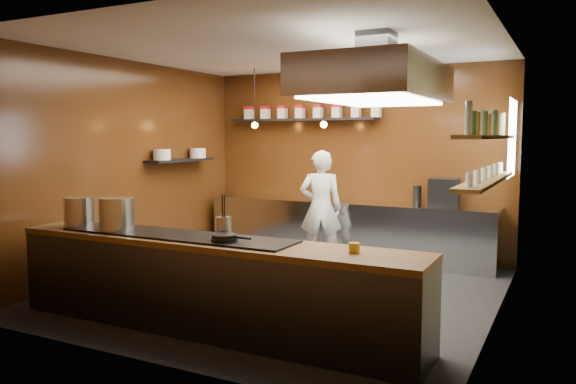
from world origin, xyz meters
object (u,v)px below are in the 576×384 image
Objects in this scene: extractor_hood at (376,80)px; stockpot_large at (79,211)px; chef at (321,208)px; espresso_machine at (444,192)px; stockpot_small at (116,214)px.

extractor_hood is 3.54m from stockpot_large.
stockpot_large is 3.54m from chef.
extractor_hood is at bearing 22.45° from stockpot_large.
espresso_machine reaches higher than stockpot_large.
espresso_machine is 0.24× the size of chef.
espresso_machine is at bearing 50.45° from stockpot_large.
stockpot_small is 0.21× the size of chef.
espresso_machine is (0.19, 2.63, -1.40)m from extractor_hood.
chef is at bearing 127.18° from extractor_hood.
stockpot_small is 3.36m from chef.
extractor_hood reaches higher than stockpot_large.
stockpot_large is 0.58m from stockpot_small.
espresso_machine is at bearing 85.79° from extractor_hood.
extractor_hood is 6.19× the size of stockpot_large.
chef is (-1.66, -0.70, -0.24)m from espresso_machine.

